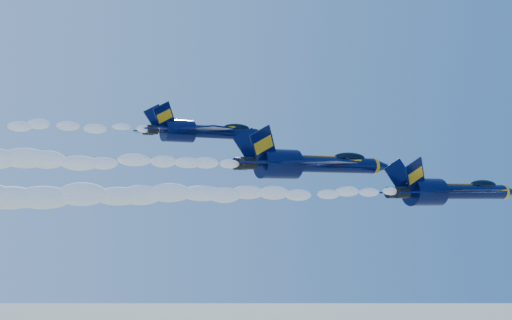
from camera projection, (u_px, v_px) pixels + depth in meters
jet_lead at (451, 191)px, 72.96m from camera, size 18.12×14.86×6.73m
smoke_trail_jet_lead at (123, 195)px, 55.32m from camera, size 54.68×2.45×2.21m
jet_second at (310, 164)px, 73.21m from camera, size 19.58×16.06×7.28m
jet_third at (204, 131)px, 78.12m from camera, size 15.73×12.90×5.85m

